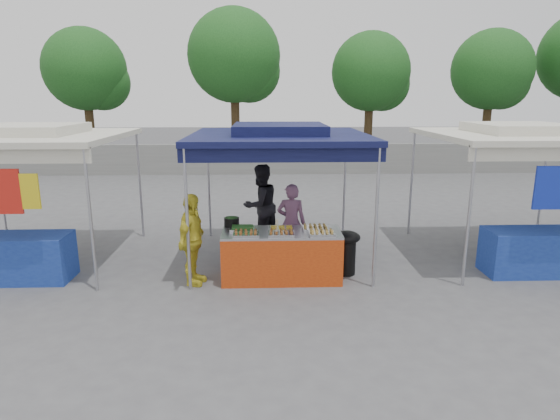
{
  "coord_description": "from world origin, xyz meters",
  "views": [
    {
      "loc": [
        -0.29,
        -7.65,
        3.07
      ],
      "look_at": [
        0.0,
        0.6,
        1.05
      ],
      "focal_mm": 30.0,
      "sensor_mm": 36.0,
      "label": 1
    }
  ],
  "objects_px": {
    "vendor_table": "(281,255)",
    "wok_burner": "(347,249)",
    "vendor_woman": "(291,222)",
    "customer_person": "(192,240)",
    "cooking_pot": "(232,222)",
    "helper_man": "(261,205)"
  },
  "relations": [
    {
      "from": "cooking_pot",
      "to": "wok_burner",
      "type": "distance_m",
      "value": 2.07
    },
    {
      "from": "cooking_pot",
      "to": "wok_burner",
      "type": "height_order",
      "value": "cooking_pot"
    },
    {
      "from": "wok_burner",
      "to": "customer_person",
      "type": "height_order",
      "value": "customer_person"
    },
    {
      "from": "vendor_table",
      "to": "cooking_pot",
      "type": "bearing_deg",
      "value": 157.34
    },
    {
      "from": "vendor_table",
      "to": "vendor_woman",
      "type": "distance_m",
      "value": 1.03
    },
    {
      "from": "vendor_woman",
      "to": "helper_man",
      "type": "relative_size",
      "value": 0.87
    },
    {
      "from": "vendor_table",
      "to": "customer_person",
      "type": "xyz_separation_m",
      "value": [
        -1.48,
        -0.17,
        0.35
      ]
    },
    {
      "from": "customer_person",
      "to": "cooking_pot",
      "type": "bearing_deg",
      "value": -36.12
    },
    {
      "from": "wok_burner",
      "to": "vendor_woman",
      "type": "xyz_separation_m",
      "value": [
        -0.93,
        0.76,
        0.28
      ]
    },
    {
      "from": "vendor_table",
      "to": "wok_burner",
      "type": "bearing_deg",
      "value": 9.48
    },
    {
      "from": "vendor_table",
      "to": "vendor_woman",
      "type": "xyz_separation_m",
      "value": [
        0.22,
        0.95,
        0.32
      ]
    },
    {
      "from": "cooking_pot",
      "to": "customer_person",
      "type": "relative_size",
      "value": 0.17
    },
    {
      "from": "cooking_pot",
      "to": "helper_man",
      "type": "bearing_deg",
      "value": 72.52
    },
    {
      "from": "customer_person",
      "to": "helper_man",
      "type": "bearing_deg",
      "value": -14.3
    },
    {
      "from": "vendor_table",
      "to": "cooking_pot",
      "type": "xyz_separation_m",
      "value": [
        -0.86,
        0.36,
        0.5
      ]
    },
    {
      "from": "cooking_pot",
      "to": "wok_burner",
      "type": "xyz_separation_m",
      "value": [
        2.01,
        -0.17,
        -0.46
      ]
    },
    {
      "from": "vendor_table",
      "to": "wok_burner",
      "type": "height_order",
      "value": "vendor_table"
    },
    {
      "from": "vendor_woman",
      "to": "vendor_table",
      "type": "bearing_deg",
      "value": 83.9
    },
    {
      "from": "cooking_pot",
      "to": "customer_person",
      "type": "height_order",
      "value": "customer_person"
    },
    {
      "from": "vendor_woman",
      "to": "customer_person",
      "type": "relative_size",
      "value": 0.96
    },
    {
      "from": "wok_burner",
      "to": "cooking_pot",
      "type": "bearing_deg",
      "value": 177.42
    },
    {
      "from": "vendor_woman",
      "to": "helper_man",
      "type": "height_order",
      "value": "helper_man"
    }
  ]
}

